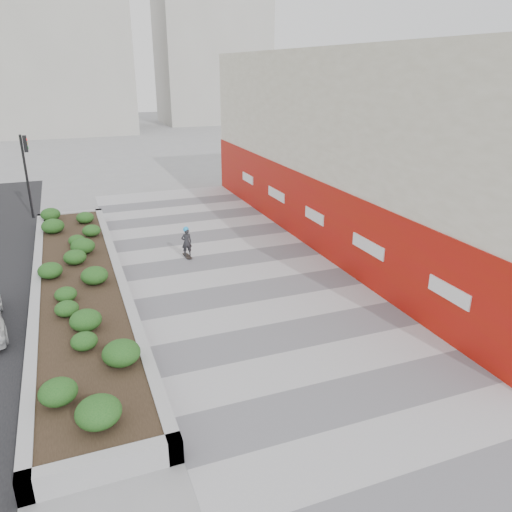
{
  "coord_description": "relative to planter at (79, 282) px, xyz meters",
  "views": [
    {
      "loc": [
        -5.46,
        -9.69,
        7.28
      ],
      "look_at": [
        0.38,
        5.48,
        1.1
      ],
      "focal_mm": 35.0,
      "sensor_mm": 36.0,
      "label": 1
    }
  ],
  "objects": [
    {
      "name": "ground",
      "position": [
        5.5,
        -7.0,
        -0.42
      ],
      "size": [
        160.0,
        160.0,
        0.0
      ],
      "primitive_type": "plane",
      "color": "gray",
      "rests_on": "ground"
    },
    {
      "name": "walkway",
      "position": [
        5.5,
        -4.0,
        -0.41
      ],
      "size": [
        8.0,
        36.0,
        0.01
      ],
      "primitive_type": "cube",
      "color": "#A8A8AD",
      "rests_on": "ground"
    },
    {
      "name": "building",
      "position": [
        12.48,
        1.98,
        3.56
      ],
      "size": [
        6.04,
        24.08,
        8.0
      ],
      "color": "beige",
      "rests_on": "ground"
    },
    {
      "name": "planter",
      "position": [
        0.0,
        0.0,
        0.0
      ],
      "size": [
        3.0,
        18.0,
        0.9
      ],
      "color": "#9E9EA0",
      "rests_on": "ground"
    },
    {
      "name": "traffic_signal_near",
      "position": [
        -1.73,
        10.5,
        2.34
      ],
      "size": [
        0.33,
        0.28,
        4.2
      ],
      "color": "black",
      "rests_on": "ground"
    },
    {
      "name": "distant_bldg_north_l",
      "position": [
        0.5,
        48.0,
        9.58
      ],
      "size": [
        16.0,
        12.0,
        20.0
      ],
      "primitive_type": "cube",
      "color": "#ADAAA3",
      "rests_on": "ground"
    },
    {
      "name": "distant_bldg_north_r",
      "position": [
        20.5,
        53.0,
        11.58
      ],
      "size": [
        14.0,
        10.0,
        24.0
      ],
      "primitive_type": "cube",
      "color": "#ADAAA3",
      "rests_on": "ground"
    },
    {
      "name": "manhole_cover",
      "position": [
        6.0,
        -4.0,
        -0.42
      ],
      "size": [
        0.44,
        0.44,
        0.01
      ],
      "primitive_type": "cylinder",
      "color": "#595654",
      "rests_on": "ground"
    },
    {
      "name": "skateboarder",
      "position": [
        4.25,
        2.05,
        0.25
      ],
      "size": [
        0.43,
        0.73,
        1.31
      ],
      "rotation": [
        0.0,
        0.0,
        0.08
      ],
      "color": "beige",
      "rests_on": "ground"
    }
  ]
}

